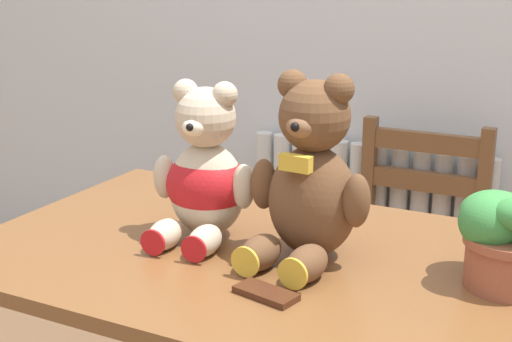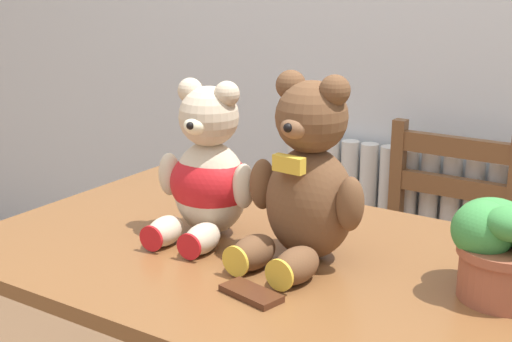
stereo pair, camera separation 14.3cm
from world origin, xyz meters
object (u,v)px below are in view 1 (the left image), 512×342
object	(u,v)px
chocolate_bar	(266,293)
teddy_bear_right	(310,180)
wooden_chair_behind	(406,268)
teddy_bear_left	(205,176)
potted_plant	(512,232)

from	to	relation	value
chocolate_bar	teddy_bear_right	bearing A→B (deg)	91.29
wooden_chair_behind	teddy_bear_left	size ratio (longest dim) A/B	2.56
teddy_bear_left	potted_plant	bearing A→B (deg)	178.28
wooden_chair_behind	potted_plant	xyz separation A→B (m)	(0.37, -0.73, 0.43)
teddy_bear_right	potted_plant	distance (m)	0.38
teddy_bear_left	chocolate_bar	size ratio (longest dim) A/B	2.92
teddy_bear_left	potted_plant	distance (m)	0.61
potted_plant	chocolate_bar	world-z (taller)	potted_plant
teddy_bear_left	wooden_chair_behind	bearing A→B (deg)	-112.50
teddy_bear_left	teddy_bear_right	distance (m)	0.24
teddy_bear_right	wooden_chair_behind	bearing A→B (deg)	-85.59
potted_plant	chocolate_bar	xyz separation A→B (m)	(-0.36, -0.24, -0.10)
potted_plant	chocolate_bar	size ratio (longest dim) A/B	1.94
teddy_bear_left	teddy_bear_right	xyz separation A→B (m)	(0.24, -0.00, 0.02)
chocolate_bar	potted_plant	bearing A→B (deg)	32.99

